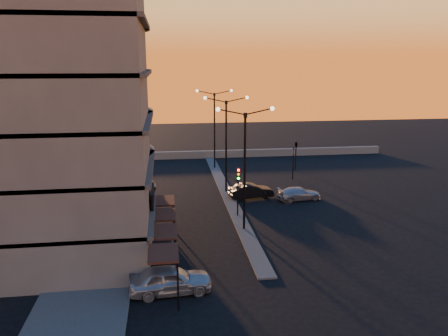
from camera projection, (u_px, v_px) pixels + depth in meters
ground at (244, 230)px, 33.79m from camera, size 120.00×120.00×0.00m
sidewalk_west at (111, 218)px, 36.26m from camera, size 5.00×40.00×0.12m
median at (226, 192)px, 43.40m from camera, size 1.20×36.00×0.12m
parapet at (224, 154)px, 58.95m from camera, size 44.00×0.50×1.00m
building at (40, 74)px, 29.15m from camera, size 14.35×17.08×25.00m
streetlamp_near at (245, 160)px, 32.45m from camera, size 4.32×0.32×9.51m
streetlamp_mid at (226, 137)px, 42.08m from camera, size 4.32×0.32×9.51m
streetlamp_far at (214, 123)px, 51.70m from camera, size 4.32×0.32×9.51m
traffic_light_main at (238, 184)px, 35.86m from camera, size 0.28×0.44×4.25m
signal_east_a at (293, 162)px, 47.84m from camera, size 0.13×0.16×3.60m
signal_east_b at (296, 145)px, 51.61m from camera, size 0.42×1.99×3.60m
car_hatchback at (170, 280)px, 24.49m from camera, size 4.75×2.18×1.58m
car_sedan at (251, 191)px, 41.50m from camera, size 4.43×2.11×1.40m
car_wagon at (299, 194)px, 41.01m from camera, size 4.29×2.14×1.20m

